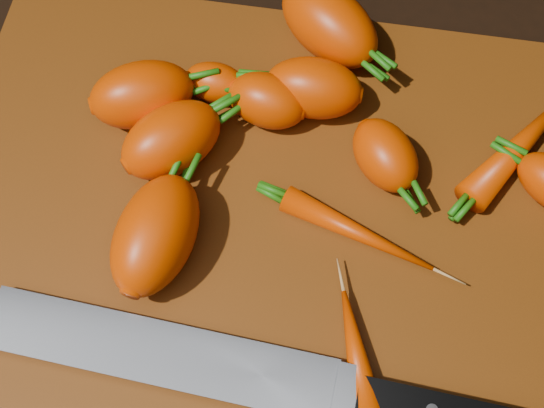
# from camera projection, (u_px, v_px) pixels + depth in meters

# --- Properties ---
(ground) EXTENTS (2.00, 2.00, 0.01)m
(ground) POSITION_uv_depth(u_px,v_px,m) (270.00, 236.00, 0.57)
(ground) COLOR black
(cutting_board) EXTENTS (0.50, 0.40, 0.01)m
(cutting_board) POSITION_uv_depth(u_px,v_px,m) (270.00, 230.00, 0.56)
(cutting_board) COLOR #72350A
(cutting_board) RESTS_ON ground
(carrot_0) EXTENTS (0.09, 0.08, 0.05)m
(carrot_0) POSITION_uv_depth(u_px,v_px,m) (142.00, 95.00, 0.57)
(carrot_0) COLOR #CB3700
(carrot_0) RESTS_ON cutting_board
(carrot_1) EXTENTS (0.07, 0.05, 0.04)m
(carrot_1) POSITION_uv_depth(u_px,v_px,m) (267.00, 101.00, 0.58)
(carrot_1) COLOR #CB3700
(carrot_1) RESTS_ON cutting_board
(carrot_2) EXTENTS (0.11, 0.10, 0.05)m
(carrot_2) POSITION_uv_depth(u_px,v_px,m) (329.00, 23.00, 0.60)
(carrot_2) COLOR #CB3700
(carrot_2) RESTS_ON cutting_board
(carrot_3) EXTENTS (0.07, 0.10, 0.05)m
(carrot_3) POSITION_uv_depth(u_px,v_px,m) (156.00, 235.00, 0.52)
(carrot_3) COLOR #CB3700
(carrot_3) RESTS_ON cutting_board
(carrot_4) EXTENTS (0.08, 0.05, 0.05)m
(carrot_4) POSITION_uv_depth(u_px,v_px,m) (314.00, 88.00, 0.58)
(carrot_4) COLOR #CB3700
(carrot_4) RESTS_ON cutting_board
(carrot_5) EXTENTS (0.05, 0.04, 0.03)m
(carrot_5) POSITION_uv_depth(u_px,v_px,m) (215.00, 83.00, 0.59)
(carrot_5) COLOR #CB3700
(carrot_5) RESTS_ON cutting_board
(carrot_7) EXTENTS (0.10, 0.12, 0.03)m
(carrot_7) POSITION_uv_depth(u_px,v_px,m) (522.00, 144.00, 0.57)
(carrot_7) COLOR #CB3700
(carrot_7) RESTS_ON cutting_board
(carrot_8) EXTENTS (0.12, 0.06, 0.02)m
(carrot_8) POSITION_uv_depth(u_px,v_px,m) (358.00, 233.00, 0.54)
(carrot_8) COLOR #CB3700
(carrot_8) RESTS_ON cutting_board
(carrot_9) EXTENTS (0.05, 0.09, 0.02)m
(carrot_9) POSITION_uv_depth(u_px,v_px,m) (356.00, 352.00, 0.50)
(carrot_9) COLOR #CB3700
(carrot_9) RESTS_ON cutting_board
(carrot_10) EXTENTS (0.09, 0.09, 0.05)m
(carrot_10) POSITION_uv_depth(u_px,v_px,m) (171.00, 140.00, 0.56)
(carrot_10) COLOR #CB3700
(carrot_10) RESTS_ON cutting_board
(carrot_11) EXTENTS (0.07, 0.07, 0.04)m
(carrot_11) POSITION_uv_depth(u_px,v_px,m) (385.00, 155.00, 0.56)
(carrot_11) COLOR #CB3700
(carrot_11) RESTS_ON cutting_board
(knife) EXTENTS (0.39, 0.06, 0.02)m
(knife) POSITION_uv_depth(u_px,v_px,m) (193.00, 360.00, 0.50)
(knife) COLOR gray
(knife) RESTS_ON cutting_board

